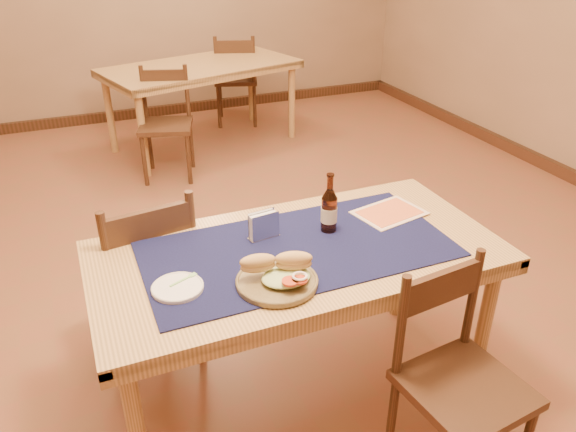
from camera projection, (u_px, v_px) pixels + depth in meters
name	position (u px, v px, depth m)	size (l,w,h in m)	color
room	(229.00, 43.00, 2.55)	(6.04, 7.04, 2.84)	brown
main_table	(298.00, 267.00, 2.24)	(1.60, 0.80, 0.75)	tan
placemat	(298.00, 249.00, 2.20)	(1.20, 0.60, 0.01)	#10143D
baseboard	(241.00, 287.00, 3.18)	(6.00, 7.00, 0.10)	#432618
back_table	(201.00, 74.00, 5.02)	(1.85, 1.25, 0.75)	tan
chair_main_far	(147.00, 276.00, 2.53)	(0.48, 0.48, 0.91)	#432618
chair_main_near	(458.00, 377.00, 2.01)	(0.44, 0.44, 0.86)	#432618
chair_back_near	(166.00, 122.00, 4.50)	(0.51, 0.51, 0.87)	#432618
chair_back_far	(236.00, 78.00, 5.65)	(0.53, 0.53, 0.91)	#432618
sandwich_plate	(279.00, 276.00, 1.98)	(0.29, 0.29, 0.11)	brown
side_plate	(177.00, 287.00, 1.95)	(0.18, 0.18, 0.02)	white
fork	(185.00, 279.00, 1.99)	(0.11, 0.06, 0.00)	#84C96E
beer_bottle	(329.00, 210.00, 2.28)	(0.07, 0.07, 0.25)	#461B0C
napkin_holder	(264.00, 226.00, 2.25)	(0.13, 0.06, 0.11)	silver
menu_card	(389.00, 213.00, 2.46)	(0.33, 0.27, 0.01)	beige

